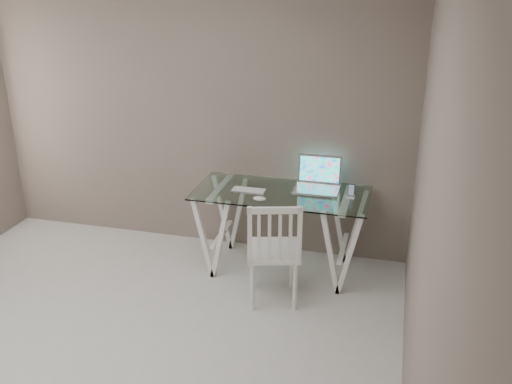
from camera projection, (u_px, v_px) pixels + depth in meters
The scene contains 7 objects.
room at pixel (41, 132), 3.10m from camera, with size 4.50×4.52×2.71m.
desk at pixel (281, 230), 5.01m from camera, with size 1.50×0.70×0.75m.
chair at pixel (274, 249), 4.45m from camera, with size 0.51×0.51×0.91m.
laptop at pixel (318, 181), 4.95m from camera, with size 0.38×0.31×0.27m.
keyboard at pixel (249, 190), 4.91m from camera, with size 0.30×0.13×0.01m, color silver.
mouse at pixel (260, 199), 4.70m from camera, with size 0.11×0.06×0.03m, color white.
phone_dock at pixel (351, 194), 4.75m from camera, with size 0.06×0.06×0.12m.
Camera 1 is at (1.82, -2.59, 2.56)m, focal length 40.00 mm.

